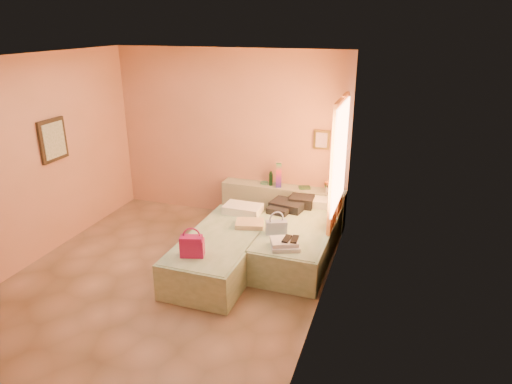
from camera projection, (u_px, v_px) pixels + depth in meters
ground at (171, 275)px, 6.10m from camera, size 4.50×4.50×0.00m
room_walls at (197, 136)px, 5.91m from camera, size 4.02×4.51×2.81m
headboard_ledge at (283, 205)px, 7.56m from camera, size 2.05×0.30×0.65m
bed_left at (223, 252)px, 6.19m from camera, size 0.93×2.01×0.50m
bed_right at (299, 240)px, 6.50m from camera, size 0.93×2.01×0.50m
water_bottle at (271, 179)px, 7.46m from camera, size 0.08×0.08×0.23m
rainbow_box at (279, 175)px, 7.35m from camera, size 0.11×0.11×0.40m
small_dish at (264, 183)px, 7.56m from camera, size 0.14×0.14×0.03m
green_book at (305, 187)px, 7.35m from camera, size 0.22×0.19×0.03m
flower_vase at (329, 186)px, 7.14m from camera, size 0.19×0.19×0.23m
magenta_handbag at (192, 246)px, 5.53m from camera, size 0.32×0.23×0.27m
khaki_garment at (250, 224)px, 6.36m from camera, size 0.45×0.39×0.07m
clothes_pile at (291, 204)px, 6.90m from camera, size 0.54×0.54×0.16m
blue_handbag at (276, 227)px, 6.11m from camera, size 0.31×0.22×0.18m
towel_stack at (285, 244)px, 5.74m from camera, size 0.44×0.41×0.10m
sandal_pair at (291, 239)px, 5.74m from camera, size 0.17×0.22×0.02m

